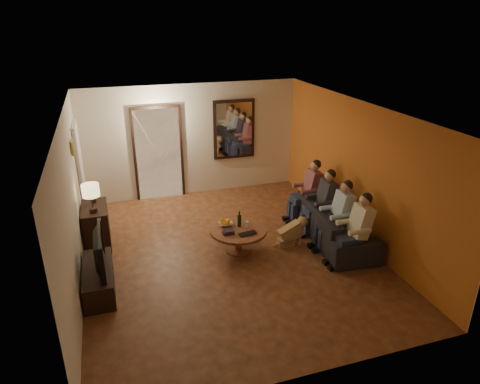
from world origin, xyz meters
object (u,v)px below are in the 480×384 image
object	(u,v)px
tv	(94,251)
sofa	(334,222)
person_d	(309,193)
person_a	(357,232)
dog	(291,231)
table_lamp	(92,198)
person_b	(339,217)
wine_bottle	(239,219)
dresser	(96,226)
tv_stand	(99,279)
coffee_table	(238,240)
laptop	(249,235)
bowl	(225,224)
person_c	(323,204)

from	to	relation	value
tv	sofa	world-z (taller)	tv
sofa	person_d	size ratio (longest dim) A/B	1.92
person_a	dog	xyz separation A→B (m)	(-0.79, 0.91, -0.32)
table_lamp	tv	distance (m)	1.33
sofa	person_b	bearing A→B (deg)	167.73
person_a	wine_bottle	distance (m)	2.05
dresser	tv_stand	distance (m)	1.52
dresser	person_a	distance (m)	4.68
dresser	coffee_table	world-z (taller)	dresser
person_b	coffee_table	world-z (taller)	person_b
dresser	wine_bottle	xyz separation A→B (m)	(2.48, -0.93, 0.22)
coffee_table	laptop	distance (m)	0.38
tv	wine_bottle	bearing A→B (deg)	-76.85
tv_stand	sofa	world-z (taller)	sofa
tv	coffee_table	world-z (taller)	tv
coffee_table	person_a	bearing A→B (deg)	-28.70
tv_stand	wine_bottle	bearing A→B (deg)	13.15
tv_stand	coffee_table	distance (m)	2.48
person_d	laptop	bearing A→B (deg)	-147.01
person_a	laptop	world-z (taller)	person_a
table_lamp	dog	size ratio (longest dim) A/B	0.96
dresser	bowl	size ratio (longest dim) A/B	3.36
person_c	person_a	bearing A→B (deg)	-90.00
dresser	dog	xyz separation A→B (m)	(3.44, -1.10, -0.11)
tv_stand	bowl	bearing A→B (deg)	17.26
person_d	sofa	bearing A→B (deg)	-83.66
person_d	person_c	bearing A→B (deg)	-90.00
person_a	person_b	bearing A→B (deg)	90.00
person_d	table_lamp	bearing A→B (deg)	-179.88
bowl	wine_bottle	size ratio (longest dim) A/B	0.84
table_lamp	person_c	bearing A→B (deg)	-7.96
dog	coffee_table	distance (m)	1.01
sofa	dog	distance (m)	0.89
person_d	bowl	bearing A→B (deg)	-163.12
tv_stand	coffee_table	size ratio (longest dim) A/B	1.20
tv	person_c	size ratio (longest dim) A/B	0.86
dog	person_d	bearing A→B (deg)	47.23
person_a	person_b	xyz separation A→B (m)	(0.00, 0.60, 0.00)
coffee_table	laptop	xyz separation A→B (m)	(0.10, -0.28, 0.24)
tv_stand	tv	world-z (taller)	tv
dresser	bowl	distance (m)	2.40
table_lamp	person_b	world-z (taller)	table_lamp
tv_stand	person_b	bearing A→B (deg)	1.34
tv_stand	person_c	distance (m)	4.30
tv_stand	table_lamp	bearing A→B (deg)	90.00
person_a	wine_bottle	world-z (taller)	person_a
person_b	person_c	world-z (taller)	same
person_c	bowl	bearing A→B (deg)	179.96
person_b	person_d	distance (m)	1.20
wine_bottle	person_a	bearing A→B (deg)	-31.83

